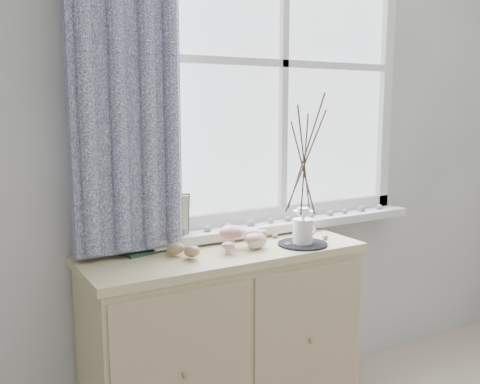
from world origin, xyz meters
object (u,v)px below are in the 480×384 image
(twig_pitcher, at_px, (304,158))
(botanical_book, at_px, (157,223))
(toadstool_cluster, at_px, (240,235))
(sideboard, at_px, (225,345))

(twig_pitcher, bearing_deg, botanical_book, 140.05)
(toadstool_cluster, bearing_deg, twig_pitcher, -19.84)
(botanical_book, height_order, twig_pitcher, twig_pitcher)
(sideboard, xyz_separation_m, twig_pitcher, (0.34, -0.10, 0.81))
(twig_pitcher, bearing_deg, sideboard, 144.02)
(sideboard, relative_size, botanical_book, 3.44)
(sideboard, distance_m, twig_pitcher, 0.88)
(toadstool_cluster, height_order, twig_pitcher, twig_pitcher)
(toadstool_cluster, distance_m, twig_pitcher, 0.43)
(sideboard, height_order, twig_pitcher, twig_pitcher)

